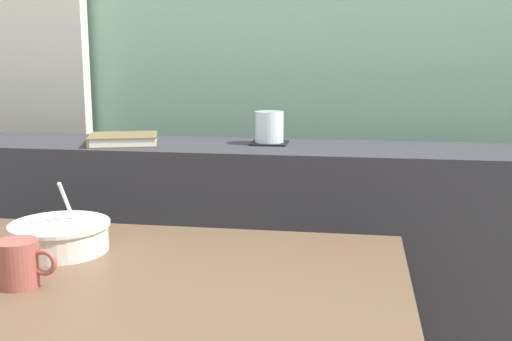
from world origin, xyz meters
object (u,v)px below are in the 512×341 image
Objects in this scene: coaster_square at (269,143)px; soup_bowl at (60,237)px; juice_glass at (269,128)px; ceramic_mug at (19,263)px; breakfast_table at (127,335)px; closed_book at (123,139)px.

coaster_square is 0.66m from soup_bowl.
juice_glass is 0.41× the size of soup_bowl.
coaster_square is 0.04m from juice_glass.
juice_glass reaches higher than ceramic_mug.
soup_bowl is at bearing -125.06° from coaster_square.
juice_glass is at bearing 0.00° from coaster_square.
soup_bowl is (-0.19, 0.12, 0.15)m from breakfast_table.
ceramic_mug reaches higher than breakfast_table.
coaster_square is at bearing 74.18° from breakfast_table.
ceramic_mug is (0.02, -0.20, 0.01)m from soup_bowl.
breakfast_table is at bearing 24.77° from ceramic_mug.
soup_bowl reaches higher than ceramic_mug.
breakfast_table is 0.27m from soup_bowl.
closed_book is 0.68m from ceramic_mug.
juice_glass reaches higher than soup_bowl.
breakfast_table is 0.74m from coaster_square.
closed_book is (-0.22, 0.59, 0.30)m from breakfast_table.
breakfast_table is 12.43× the size of juice_glass.
closed_book reaches higher than soup_bowl.
coaster_square is 0.45× the size of closed_book.
soup_bowl is at bearing 95.55° from ceramic_mug.
ceramic_mug is (-0.35, -0.73, -0.12)m from coaster_square.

